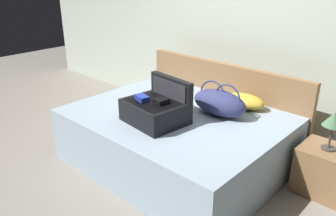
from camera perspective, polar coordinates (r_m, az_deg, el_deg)
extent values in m
plane|color=gray|center=(3.44, -3.24, -11.65)|extent=(12.00, 12.00, 0.00)
cube|color=#B7C1B2|center=(4.20, 13.13, 13.35)|extent=(8.00, 0.10, 2.60)
cube|color=#99ADBC|center=(3.54, 1.31, -5.19)|extent=(2.06, 1.59, 0.57)
cube|color=olive|center=(4.08, 9.13, 1.08)|extent=(2.10, 0.08, 0.92)
cube|color=black|center=(3.19, -2.58, -0.71)|extent=(0.59, 0.46, 0.21)
cube|color=#28282D|center=(3.18, -2.59, -0.19)|extent=(0.51, 0.41, 0.15)
cube|color=#1E33A5|center=(3.19, -4.38, 1.64)|extent=(0.16, 0.12, 0.05)
cube|color=black|center=(3.11, -1.11, 1.13)|extent=(0.12, 0.13, 0.05)
cube|color=black|center=(3.29, 0.54, 1.84)|extent=(0.55, 0.12, 0.40)
cube|color=#28282D|center=(3.27, 0.07, 1.70)|extent=(0.46, 0.07, 0.34)
ellipsoid|color=navy|center=(3.39, 8.56, 0.86)|extent=(0.58, 0.30, 0.25)
torus|color=navy|center=(3.41, 7.42, 2.29)|extent=(0.28, 0.03, 0.28)
torus|color=navy|center=(3.32, 9.86, 1.61)|extent=(0.28, 0.03, 0.28)
ellipsoid|color=gold|center=(3.62, 12.60, 1.12)|extent=(0.45, 0.29, 0.15)
cube|color=olive|center=(3.45, 24.52, -9.42)|extent=(0.44, 0.40, 0.44)
cylinder|color=#3F3833|center=(3.34, 25.15, -6.07)|extent=(0.12, 0.12, 0.02)
cylinder|color=#4C443D|center=(3.29, 25.47, -4.35)|extent=(0.02, 0.02, 0.21)
cone|color=#4C724C|center=(3.23, 25.96, -1.68)|extent=(0.18, 0.18, 0.13)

